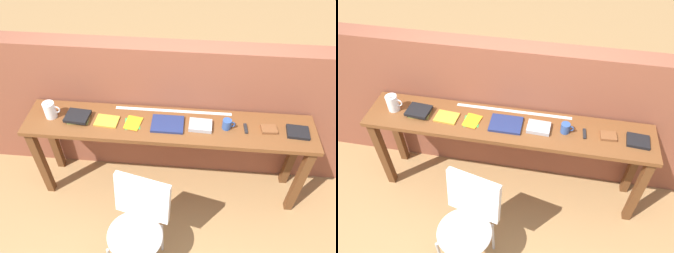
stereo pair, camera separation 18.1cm
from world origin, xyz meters
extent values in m
plane|color=#9E7547|center=(0.00, 0.00, 0.00)|extent=(40.00, 40.00, 0.00)
cube|color=brown|center=(0.00, 0.64, 0.72)|extent=(6.00, 0.20, 1.45)
cube|color=brown|center=(0.00, 0.30, 0.86)|extent=(2.50, 0.44, 0.04)
cube|color=#5B341A|center=(-1.19, 0.14, 0.42)|extent=(0.07, 0.07, 0.84)
cube|color=#5B341A|center=(1.19, 0.14, 0.42)|extent=(0.07, 0.07, 0.84)
cube|color=#5B341A|center=(-1.19, 0.46, 0.42)|extent=(0.07, 0.07, 0.84)
cube|color=#5B341A|center=(1.19, 0.46, 0.42)|extent=(0.07, 0.07, 0.84)
ellipsoid|color=white|center=(-0.19, -0.52, 0.45)|extent=(0.52, 0.51, 0.08)
cube|color=white|center=(-0.15, -0.33, 0.69)|extent=(0.45, 0.20, 0.40)
cylinder|color=#B2B2B7|center=(-0.31, -0.33, 0.21)|extent=(0.02, 0.02, 0.41)
cylinder|color=#B2B2B7|center=(0.01, -0.40, 0.21)|extent=(0.02, 0.02, 0.41)
cylinder|color=white|center=(-1.03, 0.30, 0.96)|extent=(0.10, 0.10, 0.15)
cone|color=white|center=(-1.03, 0.27, 1.04)|extent=(0.04, 0.03, 0.04)
torus|color=white|center=(-0.97, 0.30, 0.96)|extent=(0.07, 0.01, 0.07)
cube|color=olive|center=(-0.78, 0.29, 0.89)|extent=(0.18, 0.14, 0.02)
cube|color=black|center=(-0.79, 0.29, 0.91)|extent=(0.21, 0.18, 0.03)
cube|color=gold|center=(-0.53, 0.28, 0.89)|extent=(0.21, 0.16, 0.01)
cube|color=green|center=(-0.31, 0.28, 0.88)|extent=(0.15, 0.16, 0.00)
cube|color=yellow|center=(-0.30, 0.29, 0.88)|extent=(0.15, 0.17, 0.00)
cube|color=orange|center=(-0.30, 0.28, 0.89)|extent=(0.15, 0.19, 0.00)
cube|color=navy|center=(-0.01, 0.29, 0.89)|extent=(0.27, 0.21, 0.02)
cube|color=#9E9EA3|center=(0.27, 0.29, 0.90)|extent=(0.20, 0.15, 0.04)
cylinder|color=#2D4C8C|center=(0.49, 0.30, 0.93)|extent=(0.08, 0.08, 0.09)
torus|color=#2D4C8C|center=(0.53, 0.30, 0.93)|extent=(0.06, 0.01, 0.06)
cube|color=black|center=(0.65, 0.30, 0.89)|extent=(0.03, 0.11, 0.02)
cube|color=brown|center=(0.85, 0.30, 0.89)|extent=(0.14, 0.11, 0.02)
cube|color=black|center=(1.08, 0.29, 0.89)|extent=(0.19, 0.16, 0.03)
cube|color=silver|center=(0.03, 0.47, 0.88)|extent=(1.04, 0.03, 0.00)
camera|label=1|loc=(0.18, -1.70, 2.83)|focal=35.00mm
camera|label=2|loc=(0.36, -1.67, 2.83)|focal=35.00mm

